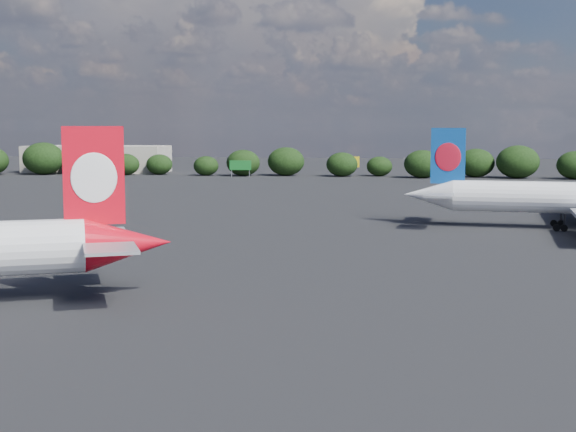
# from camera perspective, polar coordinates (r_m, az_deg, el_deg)

# --- Properties ---
(ground) EXTENTS (500.00, 500.00, 0.00)m
(ground) POSITION_cam_1_polar(r_m,az_deg,el_deg) (104.94, -5.38, -1.29)
(ground) COLOR black
(ground) RESTS_ON ground
(china_southern_airliner) EXTENTS (42.17, 40.18, 13.75)m
(china_southern_airliner) POSITION_cam_1_polar(r_m,az_deg,el_deg) (115.35, 19.13, 1.17)
(china_southern_airliner) COLOR white
(china_southern_airliner) RESTS_ON ground
(terminal_building) EXTENTS (42.00, 16.00, 8.00)m
(terminal_building) POSITION_cam_1_polar(r_m,az_deg,el_deg) (249.62, -13.41, 3.97)
(terminal_building) COLOR #A2998C
(terminal_building) RESTS_ON ground
(highway_sign) EXTENTS (6.00, 0.30, 4.50)m
(highway_sign) POSITION_cam_1_polar(r_m,az_deg,el_deg) (221.53, -3.41, 3.61)
(highway_sign) COLOR #146723
(highway_sign) RESTS_ON ground
(billboard_yellow) EXTENTS (5.00, 0.30, 5.50)m
(billboard_yellow) POSITION_cam_1_polar(r_m,az_deg,el_deg) (223.96, 4.46, 3.82)
(billboard_yellow) COLOR yellow
(billboard_yellow) RESTS_ON ground
(horizon_treeline) EXTENTS (208.64, 14.33, 9.28)m
(horizon_treeline) POSITION_cam_1_polar(r_m,az_deg,el_deg) (221.58, 4.45, 3.80)
(horizon_treeline) COLOR black
(horizon_treeline) RESTS_ON ground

